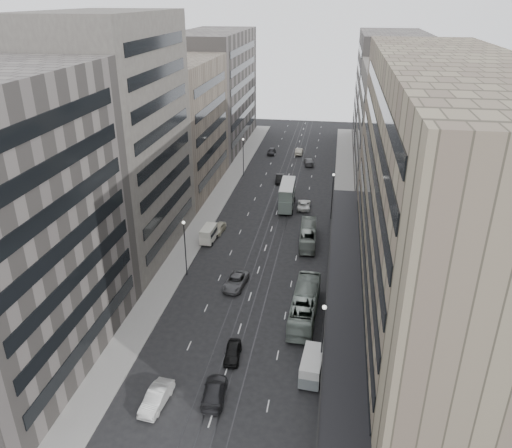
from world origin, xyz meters
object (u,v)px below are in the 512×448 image
Objects in this scene: bus_near at (305,305)px; vw_microbus at (312,365)px; sedan_1 at (156,398)px; pedestrian at (324,398)px; double_decker at (287,195)px; sedan_0 at (233,352)px; panel_van at (209,234)px; sedan_2 at (236,282)px; bus_far at (308,235)px.

vw_microbus is (1.52, -10.48, -0.22)m from bus_near.
vw_microbus is 15.70m from sedan_1.
pedestrian is (2.88, -14.43, -0.62)m from bus_near.
vw_microbus is at bearing -82.12° from double_decker.
double_decker is 4.79× the size of pedestrian.
bus_near reaches higher than sedan_0.
sedan_0 is at bearing -93.21° from double_decker.
vw_microbus is 1.02× the size of sedan_1.
double_decker reaches higher than sedan_1.
panel_van is (-10.73, -16.00, -1.14)m from double_decker.
sedan_1 is 0.91× the size of sedan_2.
panel_van is 0.77× the size of sedan_2.
vw_microbus is at bearing 100.41° from bus_near.
bus_far is 15.70m from panel_van.
bus_near is 21.12m from sedan_1.
pedestrian is at bearing -56.09° from panel_van.
bus_far is 2.45× the size of panel_van.
bus_near is 1.18× the size of bus_far.
double_decker is (-4.82, 13.82, 1.14)m from bus_far.
sedan_1 reaches higher than sedan_2.
double_decker is 2.11× the size of sedan_0.
sedan_0 is (-6.11, -28.91, -0.72)m from bus_far.
panel_van is at bearing 5.97° from bus_far.
bus_near is at bearing -22.91° from sedan_2.
panel_van is at bearing 125.31° from sedan_2.
vw_microbus is 33.61m from panel_van.
sedan_0 is (-7.08, -8.85, -0.98)m from bus_near.
vw_microbus is at bearing -54.62° from panel_van.
vw_microbus is 0.93× the size of sedan_2.
bus_far is at bearing -72.27° from double_decker.
double_decker is at bearing 103.88° from vw_microbus.
sedan_2 is (6.86, -12.45, -0.66)m from panel_van.
panel_van is at bearing 105.27° from sedan_0.
pedestrian is at bearing -33.42° from sedan_0.
bus_near is 11.38m from sedan_0.
sedan_1 is (-5.78, -7.88, 0.11)m from sedan_0.
bus_far is 1.17× the size of double_decker.
pedestrian is (15.75, 2.30, 0.25)m from sedan_1.
pedestrian is (3.86, -34.49, -0.36)m from bus_far.
double_decker is at bearing -72.82° from bus_far.
sedan_1 is (3.65, -34.61, -0.60)m from panel_van.
double_decker is 2.10× the size of panel_van.
bus_near reaches higher than pedestrian.
bus_far is at bearing -95.80° from pedestrian.
double_decker is 42.79m from sedan_0.
vw_microbus is at bearing 29.43° from sedan_1.
vw_microbus is 19.46m from sedan_2.
double_decker is at bearing 88.00° from sedan_1.
panel_van is at bearing -45.10° from bus_near.
sedan_1 is (-14.38, -6.25, -0.65)m from vw_microbus.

